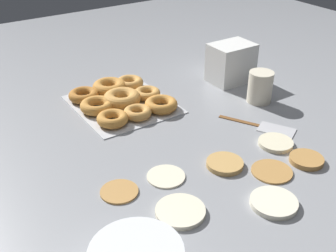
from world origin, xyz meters
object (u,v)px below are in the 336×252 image
(pancake_4, at_px, (225,164))
(paper_cup, at_px, (260,87))
(donut_tray, at_px, (121,99))
(pancake_2, at_px, (274,203))
(container_stack, at_px, (231,63))
(pancake_6, at_px, (119,191))
(pancake_1, at_px, (180,211))
(pancake_3, at_px, (276,143))
(pancake_0, at_px, (272,171))
(spatula, at_px, (268,127))
(pancake_7, at_px, (166,176))
(pancake_5, at_px, (306,160))

(pancake_4, height_order, paper_cup, paper_cup)
(pancake_4, distance_m, donut_tray, 0.45)
(pancake_2, xyz_separation_m, container_stack, (-0.36, -0.57, 0.06))
(pancake_6, relative_size, donut_tray, 0.28)
(pancake_1, bearing_deg, pancake_3, -167.51)
(paper_cup, bearing_deg, container_stack, -99.07)
(pancake_0, relative_size, paper_cup, 0.99)
(pancake_2, xyz_separation_m, pancake_6, (0.27, -0.23, -0.00))
(container_stack, height_order, spatula, container_stack)
(pancake_7, xyz_separation_m, container_stack, (-0.50, -0.35, 0.06))
(pancake_7, bearing_deg, container_stack, -144.95)
(pancake_7, height_order, donut_tray, donut_tray)
(spatula, bearing_deg, pancake_6, -116.27)
(pancake_1, bearing_deg, pancake_2, 154.22)
(donut_tray, relative_size, paper_cup, 3.16)
(spatula, bearing_deg, pancake_0, -71.31)
(pancake_4, distance_m, paper_cup, 0.39)
(pancake_7, bearing_deg, donut_tray, -102.49)
(paper_cup, bearing_deg, pancake_3, 56.07)
(pancake_0, distance_m, pancake_7, 0.26)
(pancake_3, relative_size, paper_cup, 0.92)
(pancake_3, distance_m, paper_cup, 0.27)
(pancake_1, bearing_deg, pancake_6, -60.28)
(pancake_1, bearing_deg, pancake_5, 177.23)
(pancake_2, relative_size, paper_cup, 1.04)
(container_stack, bearing_deg, pancake_6, 28.71)
(pancake_5, distance_m, paper_cup, 0.35)
(pancake_3, height_order, spatula, pancake_3)
(pancake_4, bearing_deg, paper_cup, -146.23)
(pancake_7, distance_m, container_stack, 0.62)
(pancake_1, xyz_separation_m, pancake_3, (-0.37, -0.08, 0.00))
(pancake_3, distance_m, spatula, 0.09)
(pancake_7, xyz_separation_m, paper_cup, (-0.47, -0.18, 0.05))
(pancake_1, height_order, paper_cup, paper_cup)
(spatula, bearing_deg, donut_tray, -171.05)
(pancake_2, bearing_deg, pancake_0, -133.63)
(pancake_2, distance_m, pancake_4, 0.17)
(pancake_7, relative_size, spatula, 0.43)
(pancake_1, bearing_deg, paper_cup, -149.93)
(pancake_1, height_order, container_stack, container_stack)
(pancake_3, distance_m, container_stack, 0.44)
(pancake_3, bearing_deg, pancake_6, -6.72)
(pancake_0, bearing_deg, pancake_7, -28.89)
(pancake_0, xyz_separation_m, pancake_1, (0.27, -0.00, 0.00))
(pancake_3, distance_m, pancake_7, 0.33)
(pancake_2, distance_m, paper_cup, 0.51)
(container_stack, distance_m, paper_cup, 0.18)
(pancake_3, distance_m, pancake_5, 0.10)
(pancake_0, bearing_deg, pancake_5, 171.05)
(donut_tray, relative_size, container_stack, 2.17)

